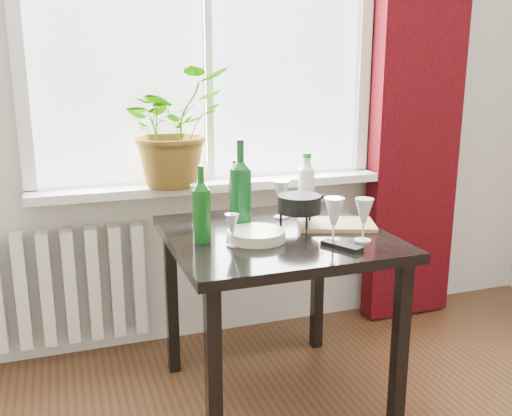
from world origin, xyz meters
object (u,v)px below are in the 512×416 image
object	(u,v)px
wineglass_far_right	(364,219)
plate_stack	(256,235)
table	(276,254)
wineglass_back_center	(281,199)
wineglass_front_right	(334,221)
wine_bottle_left	(201,204)
bottle_amber	(236,188)
tv_remote	(342,246)
cleaning_bottle	(306,181)
potted_plant	(173,127)
wineglass_back_left	(200,205)
wine_bottle_right	(241,184)
cutting_board	(336,224)
radiator	(58,287)
fondue_pot	(299,212)
wineglass_front_left	(232,230)

from	to	relation	value
wineglass_far_right	plate_stack	distance (m)	0.41
table	wineglass_back_center	distance (m)	0.29
wineglass_back_center	wineglass_front_right	bearing A→B (deg)	-84.63
wine_bottle_left	bottle_amber	xyz separation A→B (m)	(0.23, 0.31, -0.02)
table	tv_remote	xyz separation A→B (m)	(0.15, -0.27, 0.10)
cleaning_bottle	wine_bottle_left	bearing A→B (deg)	-150.26
potted_plant	cleaning_bottle	bearing A→B (deg)	-22.99
table	wine_bottle_left	distance (m)	0.39
wineglass_front_right	wineglass_back_left	world-z (taller)	wineglass_front_right
wine_bottle_right	wineglass_back_left	distance (m)	0.21
potted_plant	cutting_board	xyz separation A→B (m)	(0.57, -0.55, -0.37)
radiator	wineglass_front_right	size ratio (longest dim) A/B	4.35
wineglass_far_right	fondue_pot	distance (m)	0.29
potted_plant	bottle_amber	bearing A→B (deg)	-49.81
tv_remote	table	bearing A→B (deg)	93.43
wine_bottle_left	bottle_amber	distance (m)	0.39
wine_bottle_left	bottle_amber	size ratio (longest dim) A/B	1.15
bottle_amber	cleaning_bottle	bearing A→B (deg)	3.18
cutting_board	plate_stack	bearing A→B (deg)	-169.97
radiator	wineglass_far_right	bearing A→B (deg)	-36.98
wine_bottle_right	wineglass_far_right	size ratio (longest dim) A/B	2.19
wineglass_front_left	cutting_board	bearing A→B (deg)	12.97
wineglass_front_right	cutting_board	world-z (taller)	wineglass_front_right
table	fondue_pot	world-z (taller)	fondue_pot
radiator	wineglass_front_right	world-z (taller)	wineglass_front_right
bottle_amber	cleaning_bottle	xyz separation A→B (m)	(0.35, 0.02, 0.00)
wineglass_front_right	wineglass_front_left	size ratio (longest dim) A/B	1.48
potted_plant	cleaning_bottle	xyz separation A→B (m)	(0.57, -0.24, -0.25)
wine_bottle_left	wineglass_back_center	distance (m)	0.47
wine_bottle_left	radiator	bearing A→B (deg)	129.91
wine_bottle_left	fondue_pot	xyz separation A→B (m)	(0.42, 0.05, -0.08)
potted_plant	wineglass_front_left	world-z (taller)	potted_plant
wine_bottle_left	wineglass_front_left	xyz separation A→B (m)	(0.09, -0.09, -0.09)
wineglass_front_left	tv_remote	world-z (taller)	wineglass_front_left
plate_stack	cutting_board	bearing A→B (deg)	10.03
wineglass_far_right	fondue_pot	world-z (taller)	wineglass_far_right
wine_bottle_left	cleaning_bottle	xyz separation A→B (m)	(0.58, 0.33, -0.02)
wine_bottle_left	tv_remote	xyz separation A→B (m)	(0.46, -0.25, -0.14)
radiator	bottle_amber	world-z (taller)	bottle_amber
wine_bottle_left	tv_remote	world-z (taller)	wine_bottle_left
bottle_amber	cutting_board	size ratio (longest dim) A/B	0.83
wineglass_back_left	radiator	bearing A→B (deg)	143.73
fondue_pot	wineglass_back_left	bearing A→B (deg)	140.10
plate_stack	tv_remote	distance (m)	0.33
cleaning_bottle	wineglass_back_left	xyz separation A→B (m)	(-0.53, -0.11, -0.04)
radiator	bottle_amber	bearing A→B (deg)	-23.53
wine_bottle_left	wineglass_front_left	size ratio (longest dim) A/B	2.37
potted_plant	fondue_pot	bearing A→B (deg)	-51.70
potted_plant	tv_remote	world-z (taller)	potted_plant
wineglass_back_center	fondue_pot	bearing A→B (deg)	-86.93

